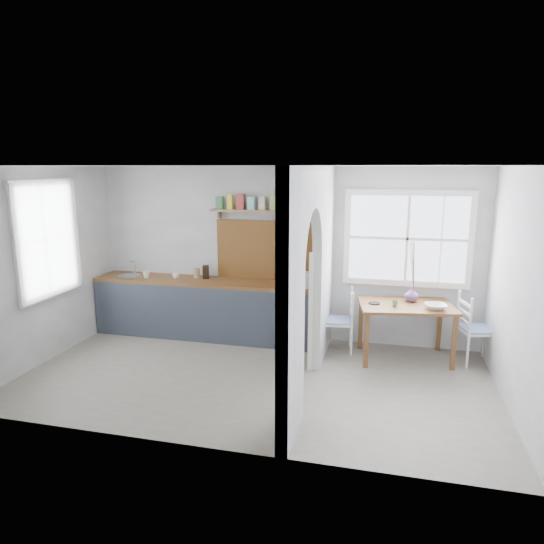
% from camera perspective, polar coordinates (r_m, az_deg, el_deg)
% --- Properties ---
extents(floor, '(5.80, 3.20, 0.01)m').
position_cam_1_polar(floor, '(6.22, -2.05, -12.31)').
color(floor, gray).
rests_on(floor, ground).
extents(ceiling, '(5.80, 3.20, 0.01)m').
position_cam_1_polar(ceiling, '(5.66, -2.25, 12.38)').
color(ceiling, silver).
rests_on(ceiling, walls).
extents(walls, '(5.81, 3.21, 2.60)m').
position_cam_1_polar(walls, '(5.80, -2.14, -0.56)').
color(walls, silver).
rests_on(walls, floor).
extents(partition, '(0.12, 3.20, 2.60)m').
position_cam_1_polar(partition, '(5.68, 4.81, 0.68)').
color(partition, silver).
rests_on(partition, floor).
extents(kitchen_window, '(0.10, 1.16, 1.50)m').
position_cam_1_polar(kitchen_window, '(7.08, -25.18, 3.49)').
color(kitchen_window, white).
rests_on(kitchen_window, walls).
extents(nook_window, '(1.76, 0.10, 1.30)m').
position_cam_1_polar(nook_window, '(7.07, 15.63, 3.79)').
color(nook_window, white).
rests_on(nook_window, walls).
extents(counter, '(3.50, 0.60, 0.90)m').
position_cam_1_polar(counter, '(7.59, -7.59, -4.16)').
color(counter, brown).
rests_on(counter, floor).
extents(sink, '(0.40, 0.40, 0.02)m').
position_cam_1_polar(sink, '(8.01, -16.44, -0.47)').
color(sink, '#A9AFB8').
rests_on(sink, counter).
extents(backsplash, '(1.65, 0.03, 0.90)m').
position_cam_1_polar(backsplash, '(7.34, -0.33, 2.56)').
color(backsplash, brown).
rests_on(backsplash, walls).
extents(shelf, '(1.75, 0.20, 0.21)m').
position_cam_1_polar(shelf, '(7.17, -0.50, 7.66)').
color(shelf, '#A37C5D').
rests_on(shelf, walls).
extents(pendant_lamp, '(0.26, 0.26, 0.16)m').
position_cam_1_polar(pendant_lamp, '(6.78, 1.72, 6.27)').
color(pendant_lamp, beige).
rests_on(pendant_lamp, ceiling).
extents(utensil_rail, '(0.02, 0.50, 0.02)m').
position_cam_1_polar(utensil_rail, '(6.51, 5.20, 2.15)').
color(utensil_rail, '#A9AFB8').
rests_on(utensil_rail, partition).
extents(dining_table, '(1.36, 1.02, 0.77)m').
position_cam_1_polar(dining_table, '(6.91, 15.35, -6.76)').
color(dining_table, brown).
rests_on(dining_table, floor).
extents(chair_left, '(0.46, 0.46, 0.91)m').
position_cam_1_polar(chair_left, '(6.99, 7.79, -5.62)').
color(chair_left, white).
rests_on(chair_left, floor).
extents(chair_right, '(0.53, 0.53, 0.95)m').
position_cam_1_polar(chair_right, '(7.06, 23.04, -6.16)').
color(chair_right, white).
rests_on(chair_right, floor).
extents(kettle, '(0.20, 0.17, 0.24)m').
position_cam_1_polar(kettle, '(6.89, 3.90, -0.91)').
color(kettle, white).
rests_on(kettle, counter).
extents(mug_a, '(0.12, 0.12, 0.10)m').
position_cam_1_polar(mug_a, '(7.76, -14.56, -0.30)').
color(mug_a, white).
rests_on(mug_a, counter).
extents(mug_b, '(0.12, 0.12, 0.08)m').
position_cam_1_polar(mug_b, '(7.61, -11.26, -0.46)').
color(mug_b, white).
rests_on(mug_b, counter).
extents(knife_block, '(0.12, 0.15, 0.20)m').
position_cam_1_polar(knife_block, '(7.54, -7.79, 0.00)').
color(knife_block, black).
rests_on(knife_block, counter).
extents(jar, '(0.12, 0.12, 0.15)m').
position_cam_1_polar(jar, '(7.60, -8.84, -0.13)').
color(jar, tan).
rests_on(jar, counter).
extents(towel_magenta, '(0.02, 0.03, 0.50)m').
position_cam_1_polar(towel_magenta, '(6.90, 4.87, -7.37)').
color(towel_magenta, '#DA2D8C').
rests_on(towel_magenta, counter).
extents(towel_orange, '(0.02, 0.03, 0.48)m').
position_cam_1_polar(towel_orange, '(6.85, 4.79, -7.72)').
color(towel_orange, '#C85710').
rests_on(towel_orange, counter).
extents(bowl, '(0.32, 0.32, 0.07)m').
position_cam_1_polar(bowl, '(6.68, 18.71, -3.87)').
color(bowl, white).
rests_on(bowl, dining_table).
extents(table_cup, '(0.10, 0.10, 0.08)m').
position_cam_1_polar(table_cup, '(6.65, 14.27, -3.57)').
color(table_cup, slate).
rests_on(table_cup, dining_table).
extents(plate, '(0.20, 0.20, 0.01)m').
position_cam_1_polar(plate, '(6.72, 11.94, -3.61)').
color(plate, black).
rests_on(plate, dining_table).
extents(vase, '(0.23, 0.23, 0.20)m').
position_cam_1_polar(vase, '(6.93, 16.09, -2.55)').
color(vase, '#67457A').
rests_on(vase, dining_table).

